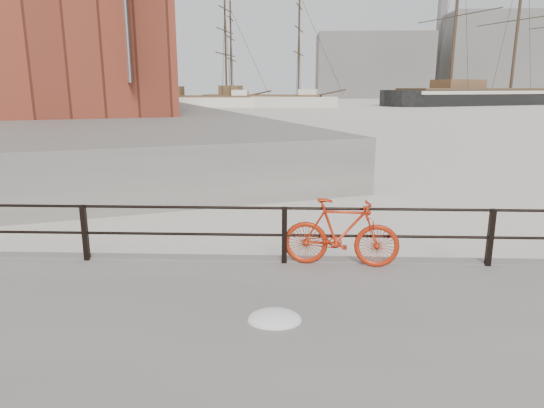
% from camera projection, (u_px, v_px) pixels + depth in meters
% --- Properties ---
extents(ground, '(400.00, 400.00, 0.00)m').
position_uv_depth(ground, '(482.00, 281.00, 8.57)').
color(ground, white).
rests_on(ground, ground).
extents(far_quay, '(78.44, 148.07, 1.80)m').
position_uv_depth(far_quay, '(70.00, 102.00, 79.79)').
color(far_quay, gray).
rests_on(far_quay, ground).
extents(guardrail, '(28.00, 0.10, 1.00)m').
position_uv_depth(guardrail, '(490.00, 238.00, 8.22)').
color(guardrail, black).
rests_on(guardrail, promenade).
extents(bicycle, '(1.97, 0.50, 1.17)m').
position_uv_depth(bicycle, '(341.00, 233.00, 8.20)').
color(bicycle, '#BA260C').
rests_on(bicycle, promenade).
extents(barque_black, '(65.61, 43.61, 35.25)m').
position_uv_depth(barque_black, '(509.00, 104.00, 92.08)').
color(barque_black, black).
rests_on(barque_black, ground).
extents(schooner_mid, '(28.56, 15.39, 19.69)m').
position_uv_depth(schooner_mid, '(262.00, 107.00, 81.91)').
color(schooner_mid, beige).
rests_on(schooner_mid, ground).
extents(schooner_left, '(23.18, 10.89, 17.60)m').
position_uv_depth(schooner_left, '(201.00, 107.00, 81.94)').
color(schooner_left, white).
rests_on(schooner_left, ground).
extents(workboat_near, '(12.61, 11.58, 7.00)m').
position_uv_depth(workboat_near, '(39.00, 126.00, 42.20)').
color(workboat_near, black).
rests_on(workboat_near, ground).
extents(workboat_far, '(10.53, 4.73, 7.00)m').
position_uv_depth(workboat_far, '(3.00, 118.00, 52.34)').
color(workboat_far, black).
rests_on(workboat_far, ground).
extents(apartment_cream, '(24.16, 21.40, 21.20)m').
position_uv_depth(apartment_cream, '(43.00, 19.00, 67.27)').
color(apartment_cream, beige).
rests_on(apartment_cream, far_quay).
extents(apartment_grey, '(26.02, 22.15, 23.20)m').
position_uv_depth(apartment_grey, '(54.00, 29.00, 87.15)').
color(apartment_grey, '#AAAAA5').
rests_on(apartment_grey, far_quay).
extents(apartment_brick, '(27.87, 22.90, 21.20)m').
position_uv_depth(apartment_brick, '(62.00, 45.00, 108.42)').
color(apartment_brick, brown).
rests_on(apartment_brick, far_quay).
extents(industrial_west, '(32.00, 18.00, 18.00)m').
position_uv_depth(industrial_west, '(372.00, 66.00, 141.59)').
color(industrial_west, gray).
rests_on(industrial_west, ground).
extents(industrial_mid, '(26.00, 20.00, 24.00)m').
position_uv_depth(industrial_mid, '(488.00, 56.00, 144.39)').
color(industrial_mid, gray).
rests_on(industrial_mid, ground).
extents(smokestack, '(2.80, 2.80, 44.00)m').
position_uv_depth(smokestack, '(441.00, 23.00, 147.38)').
color(smokestack, gray).
rests_on(smokestack, ground).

